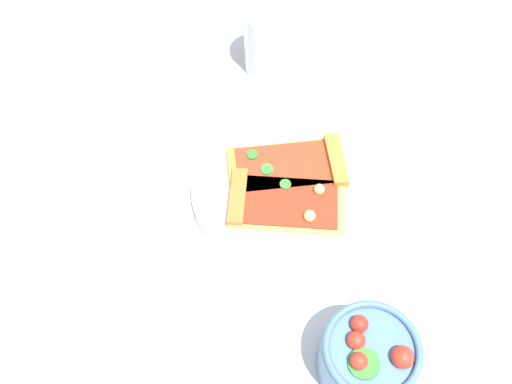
% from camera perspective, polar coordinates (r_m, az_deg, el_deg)
% --- Properties ---
extents(ground_plane, '(2.40, 2.40, 0.00)m').
position_cam_1_polar(ground_plane, '(0.75, 4.04, -1.89)').
color(ground_plane, silver).
rests_on(ground_plane, ground).
extents(plate, '(0.26, 0.26, 0.01)m').
position_cam_1_polar(plate, '(0.76, 3.25, 0.50)').
color(plate, white).
rests_on(plate, ground_plane).
extents(pizza_slice_near, '(0.09, 0.15, 0.02)m').
position_cam_1_polar(pizza_slice_near, '(0.73, 2.47, -0.91)').
color(pizza_slice_near, '#E5B256').
rests_on(pizza_slice_near, plate).
extents(pizza_slice_far, '(0.10, 0.16, 0.02)m').
position_cam_1_polar(pizza_slice_far, '(0.76, 3.97, 2.60)').
color(pizza_slice_far, gold).
rests_on(pizza_slice_far, plate).
extents(salad_bowl, '(0.10, 0.10, 0.09)m').
position_cam_1_polar(salad_bowl, '(0.65, 11.09, -15.85)').
color(salad_bowl, '#4C7299').
rests_on(salad_bowl, ground_plane).
extents(soda_glass, '(0.08, 0.08, 0.10)m').
position_cam_1_polar(soda_glass, '(0.86, 1.40, 14.92)').
color(soda_glass, silver).
rests_on(soda_glass, ground_plane).
extents(paper_napkin, '(0.14, 0.13, 0.00)m').
position_cam_1_polar(paper_napkin, '(0.75, -14.22, -4.82)').
color(paper_napkin, white).
rests_on(paper_napkin, ground_plane).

